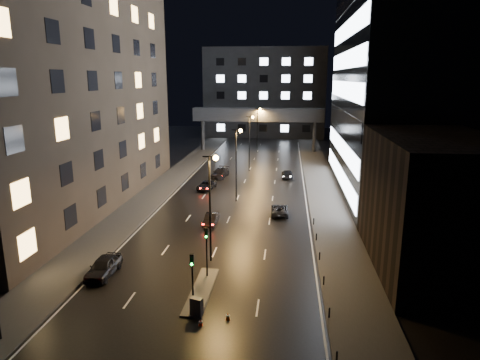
{
  "coord_description": "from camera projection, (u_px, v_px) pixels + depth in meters",
  "views": [
    {
      "loc": [
        6.91,
        -28.96,
        16.89
      ],
      "look_at": [
        0.95,
        24.2,
        4.0
      ],
      "focal_mm": 32.0,
      "sensor_mm": 36.0,
      "label": 1
    }
  ],
  "objects": [
    {
      "name": "median_island",
      "position": [
        201.0,
        291.0,
        34.57
      ],
      "size": [
        1.6,
        8.0,
        0.15
      ],
      "primitive_type": "cube",
      "color": "#383533",
      "rests_on": "ground"
    },
    {
      "name": "cone_a",
      "position": [
        228.0,
        316.0,
        30.51
      ],
      "size": [
        0.37,
        0.37,
        0.56
      ],
      "primitive_type": "cone",
      "rotation": [
        0.0,
        0.0,
        0.15
      ],
      "color": "#FF630D",
      "rests_on": "ground"
    },
    {
      "name": "car_toward_a",
      "position": [
        280.0,
        210.0,
        53.82
      ],
      "size": [
        2.25,
        4.63,
        1.27
      ],
      "primitive_type": "imported",
      "rotation": [
        0.0,
        0.0,
        3.17
      ],
      "color": "black",
      "rests_on": "ground"
    },
    {
      "name": "bollard_row",
      "position": [
        322.0,
        268.0,
        37.76
      ],
      "size": [
        0.12,
        25.12,
        0.9
      ],
      "color": "black",
      "rests_on": "ground"
    },
    {
      "name": "building_right_low",
      "position": [
        434.0,
        204.0,
        37.81
      ],
      "size": [
        10.0,
        18.0,
        12.0
      ],
      "primitive_type": "cube",
      "color": "black",
      "rests_on": "ground"
    },
    {
      "name": "ground",
      "position": [
        245.0,
        181.0,
        71.33
      ],
      "size": [
        160.0,
        160.0,
        0.0
      ],
      "primitive_type": "plane",
      "color": "black",
      "rests_on": "ground"
    },
    {
      "name": "cone_b",
      "position": [
        201.0,
        322.0,
        29.81
      ],
      "size": [
        0.38,
        0.38,
        0.46
      ],
      "primitive_type": "cone",
      "rotation": [
        0.0,
        0.0,
        -0.12
      ],
      "color": "#FF330D",
      "rests_on": "ground"
    },
    {
      "name": "streetlight_near",
      "position": [
        212.0,
        194.0,
        38.88
      ],
      "size": [
        1.45,
        0.5,
        10.15
      ],
      "color": "black",
      "rests_on": "ground"
    },
    {
      "name": "building_left",
      "position": [
        54.0,
        52.0,
        53.63
      ],
      "size": [
        15.0,
        48.0,
        40.0
      ],
      "primitive_type": "cube",
      "color": "#2D2319",
      "rests_on": "ground"
    },
    {
      "name": "skybridge",
      "position": [
        258.0,
        115.0,
        98.36
      ],
      "size": [
        30.0,
        3.0,
        10.0
      ],
      "color": "#333335",
      "rests_on": "ground"
    },
    {
      "name": "streetlight_far",
      "position": [
        258.0,
        124.0,
        96.84
      ],
      "size": [
        1.45,
        0.5,
        10.15
      ],
      "color": "black",
      "rests_on": "ground"
    },
    {
      "name": "sidewalk_right",
      "position": [
        323.0,
        190.0,
        65.13
      ],
      "size": [
        5.0,
        110.0,
        0.15
      ],
      "primitive_type": "cube",
      "color": "#383533",
      "rests_on": "ground"
    },
    {
      "name": "car_toward_b",
      "position": [
        287.0,
        174.0,
        73.62
      ],
      "size": [
        2.04,
        4.62,
        1.32
      ],
      "primitive_type": "imported",
      "rotation": [
        0.0,
        0.0,
        3.19
      ],
      "color": "black",
      "rests_on": "ground"
    },
    {
      "name": "building_right_glass",
      "position": [
        421.0,
        36.0,
        59.49
      ],
      "size": [
        20.0,
        36.0,
        45.0
      ],
      "primitive_type": "cube",
      "color": "black",
      "rests_on": "ground"
    },
    {
      "name": "traffic_signal_near",
      "position": [
        207.0,
        244.0,
        36.27
      ],
      "size": [
        0.28,
        0.34,
        4.4
      ],
      "color": "black",
      "rests_on": "median_island"
    },
    {
      "name": "traffic_signal_far",
      "position": [
        192.0,
        273.0,
        30.96
      ],
      "size": [
        0.28,
        0.34,
        4.4
      ],
      "color": "black",
      "rests_on": "median_island"
    },
    {
      "name": "car_away_d",
      "position": [
        220.0,
        173.0,
        73.81
      ],
      "size": [
        2.89,
        5.63,
        1.56
      ],
      "primitive_type": "imported",
      "rotation": [
        0.0,
        0.0,
        -0.13
      ],
      "color": "black",
      "rests_on": "ground"
    },
    {
      "name": "streetlight_mid_b",
      "position": [
        250.0,
        136.0,
        77.52
      ],
      "size": [
        1.45,
        0.5,
        10.15
      ],
      "color": "black",
      "rests_on": "ground"
    },
    {
      "name": "building_far",
      "position": [
        265.0,
        93.0,
        124.44
      ],
      "size": [
        34.0,
        14.0,
        25.0
      ],
      "primitive_type": "cube",
      "color": "#333335",
      "rests_on": "ground"
    },
    {
      "name": "car_away_a",
      "position": [
        104.0,
        267.0,
        37.26
      ],
      "size": [
        2.0,
        4.82,
        1.63
      ],
      "primitive_type": "imported",
      "rotation": [
        0.0,
        0.0,
        -0.01
      ],
      "color": "black",
      "rests_on": "ground"
    },
    {
      "name": "utility_cabinet",
      "position": [
        197.0,
        306.0,
        30.78
      ],
      "size": [
        0.97,
        0.7,
        1.33
      ],
      "primitive_type": "cube",
      "rotation": [
        0.0,
        0.0,
        -0.28
      ],
      "color": "#4B4B4E",
      "rests_on": "median_island"
    },
    {
      "name": "streetlight_mid_a",
      "position": [
        237.0,
        156.0,
        58.2
      ],
      "size": [
        1.45,
        0.5,
        10.15
      ],
      "color": "black",
      "rests_on": "ground"
    },
    {
      "name": "sidewalk_left",
      "position": [
        163.0,
        186.0,
        67.84
      ],
      "size": [
        5.0,
        110.0,
        0.15
      ],
      "primitive_type": "cube",
      "color": "#383533",
      "rests_on": "ground"
    },
    {
      "name": "car_away_c",
      "position": [
        206.0,
        185.0,
        65.83
      ],
      "size": [
        2.67,
        4.92,
        1.31
      ],
      "primitive_type": "imported",
      "rotation": [
        0.0,
        0.0,
        -0.11
      ],
      "color": "black",
      "rests_on": "ground"
    },
    {
      "name": "car_away_b",
      "position": [
        211.0,
        219.0,
        50.21
      ],
      "size": [
        1.42,
        3.92,
        1.29
      ],
      "primitive_type": "imported",
      "rotation": [
        0.0,
        0.0,
        -0.02
      ],
      "color": "black",
      "rests_on": "ground"
    }
  ]
}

